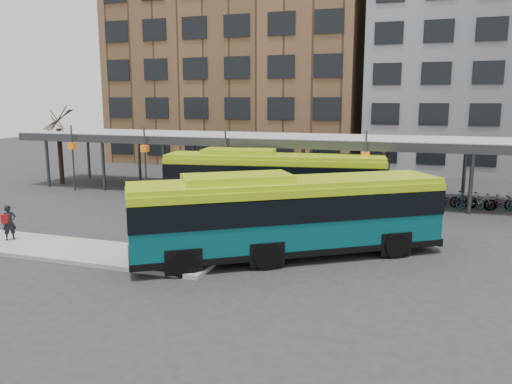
% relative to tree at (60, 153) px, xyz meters
% --- Properties ---
extents(ground, '(120.00, 120.00, 0.00)m').
position_rel_tree_xyz_m(ground, '(18.00, -12.00, -2.43)').
color(ground, '#28282B').
rests_on(ground, ground).
extents(boarding_island, '(14.00, 3.00, 0.18)m').
position_rel_tree_xyz_m(boarding_island, '(12.50, -15.00, -2.34)').
color(boarding_island, gray).
rests_on(boarding_island, ground).
extents(canopy, '(40.00, 6.53, 4.80)m').
position_rel_tree_xyz_m(canopy, '(17.94, 0.87, 1.47)').
color(canopy, '#999B9E').
rests_on(canopy, ground).
extents(tree, '(1.64, 1.64, 5.60)m').
position_rel_tree_xyz_m(tree, '(0.00, 0.00, 0.00)').
color(tree, black).
rests_on(tree, ground).
extents(building_brick, '(26.00, 14.00, 22.00)m').
position_rel_tree_xyz_m(building_brick, '(8.00, 20.00, 8.57)').
color(building_brick, brown).
rests_on(building_brick, ground).
extents(building_grey, '(24.00, 14.00, 20.00)m').
position_rel_tree_xyz_m(building_grey, '(34.00, 20.00, 7.57)').
color(building_grey, slate).
rests_on(building_grey, ground).
extents(bus_front, '(12.56, 9.62, 3.64)m').
position_rel_tree_xyz_m(bus_front, '(21.90, -12.70, -0.54)').
color(bus_front, '#074D53').
rests_on(bus_front, ground).
extents(bus_rear, '(13.48, 4.73, 3.64)m').
position_rel_tree_xyz_m(bus_rear, '(18.65, -3.67, -0.54)').
color(bus_rear, '#074D53').
rests_on(bus_rear, ground).
extents(pedestrian, '(0.67, 0.72, 1.64)m').
position_rel_tree_xyz_m(pedestrian, '(9.14, -14.80, -1.42)').
color(pedestrian, black).
rests_on(pedestrian, boarding_island).
extents(bike_rack, '(4.66, 1.52, 1.07)m').
position_rel_tree_xyz_m(bike_rack, '(30.54, 0.13, -1.95)').
color(bike_rack, slate).
rests_on(bike_rack, ground).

